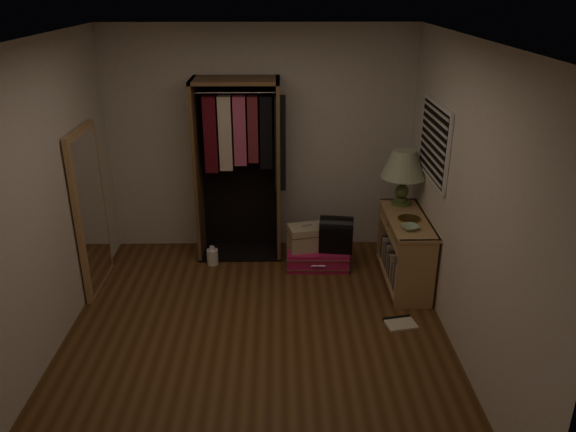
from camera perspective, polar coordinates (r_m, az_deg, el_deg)
The scene contains 13 objects.
ground at distance 5.24m, azimuth -3.18°, elevation -12.20°, with size 4.00×4.00×0.00m, color #523217.
room_walls at distance 4.59m, azimuth -2.62°, elevation 3.67°, with size 3.52×4.02×2.60m.
console_bookshelf at distance 6.08m, azimuth 11.72°, elevation -3.10°, with size 0.42×1.12×0.75m.
open_wardrobe at distance 6.33m, azimuth -4.82°, elevation 6.41°, with size 1.01×0.50×2.05m.
floor_mirror at distance 6.02m, azimuth -19.42°, elevation 0.50°, with size 0.06×0.80×1.70m.
pink_suitcase at distance 6.42m, azimuth 3.01°, elevation -4.05°, with size 0.72×0.53×0.22m.
train_case at distance 6.28m, azimuth 1.89°, elevation -2.17°, with size 0.45×0.36×0.29m.
black_bag at distance 6.25m, azimuth 4.93°, elevation -1.71°, with size 0.40×0.29×0.40m.
table_lamp at distance 6.10m, azimuth 11.70°, elevation 5.09°, with size 0.55×0.55×0.61m.
brass_tray at distance 5.86m, azimuth 12.22°, elevation -0.29°, with size 0.30×0.30×0.01m.
ceramic_bowl at distance 5.62m, azimuth 12.26°, elevation -1.13°, with size 0.17×0.17×0.04m, color #9EBEA0.
white_jug at distance 6.48m, azimuth -7.67°, elevation -4.10°, with size 0.14×0.14×0.22m.
floor_book at distance 5.51m, azimuth 11.28°, elevation -10.58°, with size 0.32×0.27×0.03m.
Camera 1 is at (0.21, -4.29, 3.00)m, focal length 35.00 mm.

